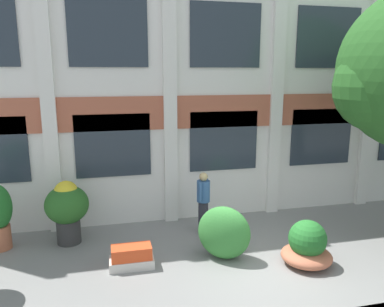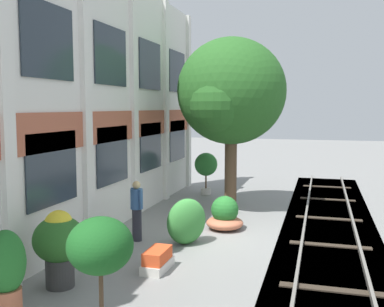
{
  "view_description": "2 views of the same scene",
  "coord_description": "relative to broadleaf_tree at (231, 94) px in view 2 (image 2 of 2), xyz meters",
  "views": [
    {
      "loc": [
        -3.3,
        -6.88,
        4.15
      ],
      "look_at": [
        -1.16,
        2.24,
        2.13
      ],
      "focal_mm": 35.0,
      "sensor_mm": 36.0,
      "label": 1
    },
    {
      "loc": [
        -12.07,
        -2.78,
        3.67
      ],
      "look_at": [
        1.36,
        1.11,
        2.22
      ],
      "focal_mm": 42.0,
      "sensor_mm": 36.0,
      "label": 2
    }
  ],
  "objects": [
    {
      "name": "resident_by_doorway",
      "position": [
        -4.77,
        1.66,
        -3.23
      ],
      "size": [
        0.35,
        0.45,
        1.67
      ],
      "rotation": [
        0.0,
        0.0,
        -0.62
      ],
      "color": "#282833",
      "rests_on": "ground"
    },
    {
      "name": "rail_tracks",
      "position": [
        -3.87,
        -3.45,
        -4.25
      ],
      "size": [
        23.53,
        2.8,
        0.43
      ],
      "color": "#4C473F",
      "rests_on": "ground"
    },
    {
      "name": "topiary_hedge",
      "position": [
        -4.66,
        0.27,
        -3.51
      ],
      "size": [
        1.4,
        1.26,
        1.23
      ],
      "primitive_type": "ellipsoid",
      "rotation": [
        0.0,
        0.0,
        5.69
      ],
      "color": "#388438",
      "rests_on": "ground"
    },
    {
      "name": "potted_plant_square_trough",
      "position": [
        -6.74,
        0.33,
        -3.89
      ],
      "size": [
        0.97,
        0.5,
        0.49
      ],
      "color": "beige",
      "rests_on": "ground"
    },
    {
      "name": "potted_plant_terracotta_small",
      "position": [
        2.17,
        1.49,
        -2.91
      ],
      "size": [
        0.96,
        0.96,
        1.76
      ],
      "color": "beige",
      "rests_on": "ground"
    },
    {
      "name": "potted_plant_tall_urn",
      "position": [
        -9.98,
        0.02,
        -2.57
      ],
      "size": [
        1.01,
        1.01,
        2.02
      ],
      "color": "#B76647",
      "rests_on": "ground"
    },
    {
      "name": "ground_plane",
      "position": [
        -3.87,
        -0.37,
        -4.12
      ],
      "size": [
        80.0,
        80.0,
        0.0
      ],
      "primitive_type": "plane",
      "color": "gray"
    },
    {
      "name": "apartment_facade",
      "position": [
        -3.87,
        3.06,
        -0.25
      ],
      "size": [
        15.89,
        0.64,
        7.76
      ],
      "color": "silver",
      "rests_on": "ground"
    },
    {
      "name": "potted_plant_ribbed_drum",
      "position": [
        -8.17,
        1.91,
        -3.18
      ],
      "size": [
        1.05,
        1.05,
        1.6
      ],
      "color": "#333333",
      "rests_on": "ground"
    },
    {
      "name": "potted_plant_wide_bowl",
      "position": [
        -2.96,
        -0.42,
        -3.71
      ],
      "size": [
        1.12,
        1.12,
        1.02
      ],
      "color": "#B76647",
      "rests_on": "ground"
    },
    {
      "name": "potted_plant_fluted_column",
      "position": [
        -9.74,
        1.94,
        -3.2
      ],
      "size": [
        0.67,
        0.67,
        1.61
      ],
      "color": "#B76647",
      "rests_on": "ground"
    },
    {
      "name": "broadleaf_tree",
      "position": [
        0.0,
        0.0,
        0.0
      ],
      "size": [
        4.08,
        3.89,
        6.14
      ],
      "color": "brown",
      "rests_on": "ground"
    }
  ]
}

